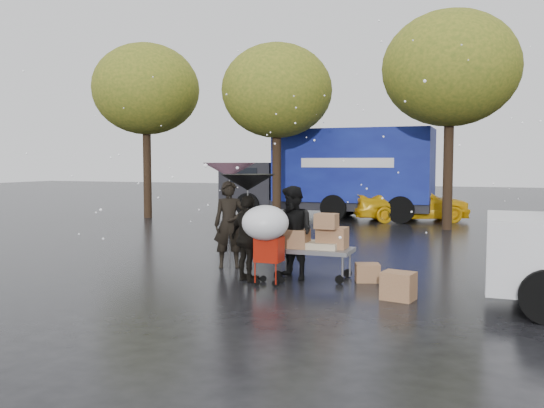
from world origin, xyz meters
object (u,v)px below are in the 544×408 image
at_px(person_black, 248,238).
at_px(vendor_cart, 317,241).
at_px(yellow_taxi, 410,202).
at_px(shopping_cart, 266,227).
at_px(blue_truck, 333,174).
at_px(person_pink, 230,224).

xyz_separation_m(person_black, vendor_cart, (1.15, 0.67, -0.08)).
relative_size(vendor_cart, yellow_taxi, 0.35).
xyz_separation_m(shopping_cart, blue_truck, (-2.08, 12.73, 0.69)).
bearing_deg(shopping_cart, yellow_taxi, 85.56).
bearing_deg(person_black, shopping_cart, 177.58).
bearing_deg(person_pink, vendor_cart, -38.56).
xyz_separation_m(person_pink, person_black, (0.91, -1.16, -0.11)).
bearing_deg(person_pink, blue_truck, 68.23).
xyz_separation_m(person_pink, shopping_cart, (1.39, -1.46, 0.15)).
distance_m(person_pink, person_black, 1.47).
relative_size(person_pink, blue_truck, 0.22).
bearing_deg(blue_truck, yellow_taxi, -2.84).
height_order(person_pink, shopping_cart, person_pink).
xyz_separation_m(person_pink, vendor_cart, (2.06, -0.49, -0.19)).
relative_size(blue_truck, yellow_taxi, 1.93).
distance_m(person_black, vendor_cart, 1.33).
bearing_deg(person_black, blue_truck, -53.06).
distance_m(shopping_cart, yellow_taxi, 12.62).
distance_m(person_pink, blue_truck, 11.33).
bearing_deg(blue_truck, person_pink, -86.50).
xyz_separation_m(vendor_cart, shopping_cart, (-0.67, -0.97, 0.34)).
height_order(person_pink, yellow_taxi, person_pink).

